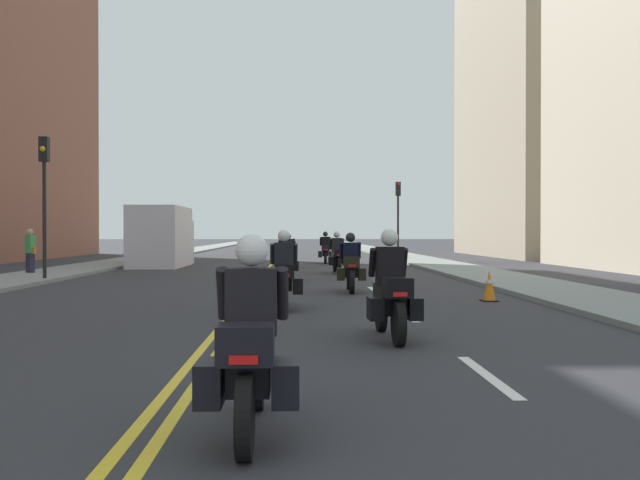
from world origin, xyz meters
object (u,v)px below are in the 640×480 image
(motorcycle_6, at_px, (289,253))
(traffic_light_near, at_px, (44,182))
(motorcycle_2, at_px, (284,277))
(traffic_cone_0, at_px, (489,286))
(motorcycle_4, at_px, (287,261))
(motorcycle_3, at_px, (351,268))
(motorcycle_5, at_px, (337,256))
(parked_truck, at_px, (163,239))
(pedestrian_0, at_px, (30,252))
(motorcycle_0, at_px, (251,353))
(traffic_light_far, at_px, (398,206))
(motorcycle_1, at_px, (391,295))
(motorcycle_7, at_px, (325,251))

(motorcycle_6, distance_m, traffic_light_near, 12.66)
(motorcycle_2, xyz_separation_m, traffic_cone_0, (4.73, 1.52, -0.30))
(motorcycle_4, distance_m, traffic_cone_0, 8.85)
(motorcycle_3, relative_size, traffic_light_near, 0.45)
(motorcycle_5, xyz_separation_m, parked_truck, (-7.94, 6.23, 0.60))
(motorcycle_4, height_order, pedestrian_0, pedestrian_0)
(motorcycle_0, height_order, parked_truck, parked_truck)
(motorcycle_4, distance_m, traffic_light_near, 8.25)
(motorcycle_2, xyz_separation_m, traffic_light_far, (6.09, 26.63, 2.49))
(motorcycle_2, xyz_separation_m, motorcycle_6, (-0.12, 18.20, -0.00))
(motorcycle_0, xyz_separation_m, traffic_light_near, (-7.82, 18.05, 2.59))
(traffic_cone_0, bearing_deg, motorcycle_4, 122.87)
(motorcycle_2, distance_m, motorcycle_6, 18.20)
(motorcycle_1, height_order, traffic_light_near, traffic_light_near)
(motorcycle_0, relative_size, traffic_light_near, 0.44)
(motorcycle_5, bearing_deg, motorcycle_6, 108.39)
(pedestrian_0, bearing_deg, parked_truck, 102.32)
(motorcycle_3, bearing_deg, motorcycle_7, 91.25)
(motorcycle_3, height_order, traffic_light_far, traffic_light_far)
(motorcycle_1, bearing_deg, motorcycle_6, 92.08)
(motorcycle_7, xyz_separation_m, parked_truck, (-7.83, -2.88, 0.61))
(motorcycle_3, distance_m, motorcycle_6, 14.10)
(traffic_light_near, bearing_deg, pedestrian_0, 116.72)
(motorcycle_6, distance_m, parked_truck, 6.14)
(motorcycle_0, distance_m, motorcycle_4, 18.44)
(motorcycle_0, bearing_deg, motorcycle_2, 89.76)
(motorcycle_3, height_order, traffic_cone_0, motorcycle_3)
(motorcycle_4, xyz_separation_m, motorcycle_5, (1.91, 4.28, 0.00))
(motorcycle_4, relative_size, traffic_light_far, 0.48)
(motorcycle_2, height_order, motorcycle_4, motorcycle_2)
(traffic_light_far, bearing_deg, motorcycle_3, -101.08)
(motorcycle_2, bearing_deg, traffic_cone_0, 16.20)
(motorcycle_4, bearing_deg, traffic_cone_0, -58.19)
(motorcycle_2, distance_m, motorcycle_5, 13.35)
(motorcycle_0, bearing_deg, motorcycle_5, 85.42)
(motorcycle_3, xyz_separation_m, motorcycle_4, (-1.78, 4.73, 0.01))
(motorcycle_3, bearing_deg, pedestrian_0, 147.30)
(motorcycle_7, height_order, parked_truck, parked_truck)
(motorcycle_1, relative_size, motorcycle_5, 0.98)
(motorcycle_1, height_order, motorcycle_4, motorcycle_1)
(motorcycle_3, bearing_deg, motorcycle_5, 90.49)
(motorcycle_3, distance_m, traffic_light_far, 22.98)
(motorcycle_1, bearing_deg, motorcycle_7, 87.43)
(motorcycle_7, bearing_deg, motorcycle_4, -96.47)
(motorcycle_4, height_order, traffic_light_near, traffic_light_near)
(motorcycle_0, relative_size, traffic_light_far, 0.46)
(traffic_cone_0, bearing_deg, traffic_light_near, 150.87)
(motorcycle_1, height_order, motorcycle_5, motorcycle_5)
(motorcycle_4, bearing_deg, pedestrian_0, 162.16)
(motorcycle_3, height_order, parked_truck, parked_truck)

